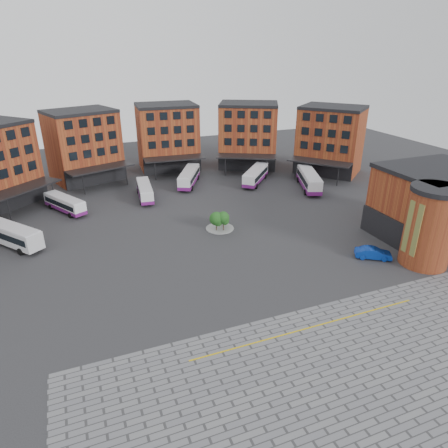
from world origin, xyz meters
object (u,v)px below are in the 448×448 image
object	(u,v)px
bus_a	(11,234)
bus_e	(256,175)
bus_c	(145,191)
bus_b	(65,204)
bus_d	(189,177)
blue_car	(373,253)
bus_f	(309,180)
tree_island	(221,219)

from	to	relation	value
bus_a	bus_e	xyz separation A→B (m)	(45.04, 13.26, -0.19)
bus_c	bus_e	bearing A→B (deg)	7.79
bus_b	bus_d	xyz separation A→B (m)	(24.22, 6.20, 0.20)
bus_c	blue_car	xyz separation A→B (m)	(24.02, -34.54, -0.74)
bus_a	bus_b	distance (m)	13.22
bus_d	bus_a	bearing A→B (deg)	-123.91
bus_a	bus_c	distance (m)	24.97
bus_b	bus_f	xyz separation A→B (m)	(45.93, -4.80, 0.37)
bus_e	bus_d	bearing A→B (deg)	-154.66
bus_f	bus_b	bearing A→B (deg)	-164.82
bus_c	bus_f	world-z (taller)	bus_f
bus_c	blue_car	distance (m)	42.08
bus_d	bus_e	bearing A→B (deg)	11.77
bus_f	blue_car	world-z (taller)	bus_f
bus_d	bus_f	world-z (taller)	bus_f
bus_b	bus_c	world-z (taller)	bus_c
bus_f	blue_car	bearing A→B (deg)	-84.23
bus_a	bus_f	size ratio (longest dim) A/B	0.84
tree_island	bus_d	bearing A→B (deg)	85.37
bus_b	blue_car	size ratio (longest dim) A/B	2.01
bus_d	bus_b	bearing A→B (deg)	-137.88
bus_a	blue_car	xyz separation A→B (m)	(45.66, -22.11, -1.09)
tree_island	bus_c	size ratio (longest dim) A/B	0.43
tree_island	bus_d	world-z (taller)	tree_island
bus_c	bus_d	bearing A→B (deg)	30.58
bus_d	bus_f	size ratio (longest dim) A/B	0.89
blue_car	bus_b	bearing A→B (deg)	80.40
bus_b	blue_car	bearing A→B (deg)	-70.28
bus_d	blue_car	size ratio (longest dim) A/B	2.31
tree_island	bus_b	world-z (taller)	tree_island
bus_a	bus_c	world-z (taller)	bus_a
bus_a	bus_d	bearing A→B (deg)	-9.67
bus_c	bus_f	distance (m)	32.40
bus_b	bus_c	xyz separation A→B (m)	(14.16, 1.55, 0.04)
tree_island	bus_e	distance (m)	24.46
bus_c	blue_car	world-z (taller)	bus_c
bus_c	blue_car	size ratio (longest dim) A/B	2.14
bus_d	bus_e	xyz separation A→B (m)	(13.34, -3.82, -0.01)
bus_a	bus_d	xyz separation A→B (m)	(31.70, 17.09, -0.19)
bus_b	bus_c	size ratio (longest dim) A/B	0.94
bus_e	bus_f	size ratio (longest dim) A/B	0.81
bus_b	bus_d	size ratio (longest dim) A/B	0.87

